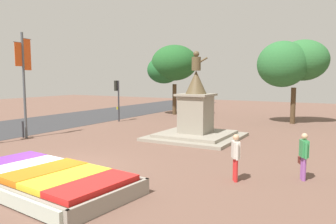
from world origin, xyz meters
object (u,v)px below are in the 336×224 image
banner_pole (24,79)px  kerb_bollard_north (23,129)px  flower_planter (44,179)px  pedestrian_with_handbag (304,154)px  statue_monument (196,118)px  pedestrian_near_planter (236,154)px  traffic_light_far_corner (117,93)px

banner_pole → kerb_bollard_north: bearing=-172.3°
flower_planter → pedestrian_with_handbag: bearing=35.0°
banner_pole → kerb_bollard_north: size_ratio=5.99×
statue_monument → pedestrian_with_handbag: bearing=-39.5°
flower_planter → pedestrian_near_planter: bearing=35.8°
kerb_bollard_north → flower_planter: bearing=-33.4°
traffic_light_far_corner → banner_pole: (-0.07, -8.26, 1.12)m
flower_planter → pedestrian_near_planter: (4.97, 3.58, 0.62)m
flower_planter → pedestrian_with_handbag: size_ratio=3.92×
statue_monument → kerb_bollard_north: 9.89m
flower_planter → traffic_light_far_corner: 15.80m
statue_monument → traffic_light_far_corner: size_ratio=1.53×
traffic_light_far_corner → kerb_bollard_north: size_ratio=3.24×
banner_pole → pedestrian_with_handbag: banner_pole is taller
pedestrian_with_handbag → kerb_bollard_north: 15.00m
flower_planter → statue_monument: (0.58, 10.05, 0.86)m
pedestrian_with_handbag → flower_planter: bearing=-145.0°
flower_planter → banner_pole: banner_pole is taller
kerb_bollard_north → pedestrian_near_planter: bearing=-7.6°
statue_monument → pedestrian_with_handbag: statue_monument is taller
statue_monument → traffic_light_far_corner: bearing=156.8°
banner_pole → pedestrian_near_planter: banner_pole is taller
traffic_light_far_corner → kerb_bollard_north: traffic_light_far_corner is taller
flower_planter → statue_monument: size_ratio=1.28×
pedestrian_near_planter → kerb_bollard_north: 13.17m
flower_planter → traffic_light_far_corner: size_ratio=1.95×
traffic_light_far_corner → pedestrian_with_handbag: (14.67, -8.78, -1.33)m
traffic_light_far_corner → statue_monument: bearing=-23.2°
statue_monument → pedestrian_near_planter: size_ratio=3.11×
kerb_bollard_north → traffic_light_far_corner: bearing=87.8°
pedestrian_with_handbag → statue_monument: bearing=140.5°
traffic_light_far_corner → pedestrian_with_handbag: bearing=-30.9°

